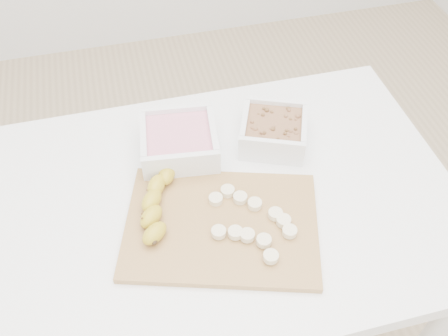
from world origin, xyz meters
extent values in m
cube|color=white|center=(0.00, 0.00, 0.73)|extent=(1.00, 0.70, 0.04)
cylinder|color=white|center=(-0.44, 0.29, 0.35)|extent=(0.05, 0.05, 0.71)
cylinder|color=white|center=(0.44, 0.29, 0.35)|extent=(0.05, 0.05, 0.71)
cube|color=white|center=(-0.07, 0.15, 0.79)|extent=(0.19, 0.19, 0.08)
cube|color=pink|center=(-0.07, 0.15, 0.79)|extent=(0.16, 0.16, 0.04)
cube|color=white|center=(0.15, 0.14, 0.78)|extent=(0.19, 0.19, 0.07)
cube|color=brown|center=(0.15, 0.14, 0.79)|extent=(0.16, 0.16, 0.04)
cube|color=#A87442|center=(-0.03, -0.08, 0.76)|extent=(0.46, 0.38, 0.01)
cylinder|color=beige|center=(-0.03, -0.02, 0.77)|extent=(0.03, 0.03, 0.01)
cylinder|color=beige|center=(0.00, 0.00, 0.77)|extent=(0.03, 0.03, 0.01)
cylinder|color=beige|center=(0.02, -0.03, 0.77)|extent=(0.03, 0.03, 0.01)
cylinder|color=beige|center=(0.05, -0.05, 0.77)|extent=(0.03, 0.03, 0.01)
cylinder|color=beige|center=(0.08, -0.09, 0.77)|extent=(0.03, 0.03, 0.01)
cylinder|color=beige|center=(0.09, -0.11, 0.77)|extent=(0.03, 0.03, 0.01)
cylinder|color=beige|center=(0.09, -0.13, 0.77)|extent=(0.03, 0.03, 0.01)
cylinder|color=beige|center=(-0.04, -0.10, 0.77)|extent=(0.03, 0.03, 0.01)
cylinder|color=beige|center=(-0.01, -0.11, 0.78)|extent=(0.03, 0.03, 0.01)
cylinder|color=beige|center=(0.01, -0.12, 0.78)|extent=(0.03, 0.03, 0.01)
cylinder|color=beige|center=(0.04, -0.14, 0.78)|extent=(0.03, 0.03, 0.01)
cylinder|color=beige|center=(0.04, -0.18, 0.78)|extent=(0.03, 0.03, 0.01)
camera|label=1|loc=(-0.17, -0.65, 1.60)|focal=40.00mm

